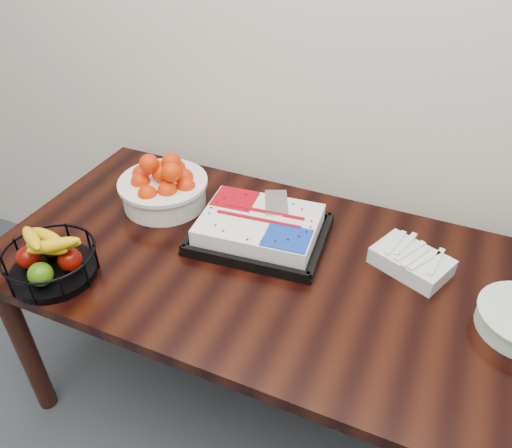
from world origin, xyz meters
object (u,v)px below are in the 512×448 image
at_px(fruit_basket, 50,260).
at_px(table, 272,282).
at_px(cake_tray, 260,228).
at_px(tangerine_bowl, 163,183).

bearing_deg(fruit_basket, table, 28.57).
xyz_separation_m(table, cake_tray, (-0.09, 0.10, 0.13)).
bearing_deg(cake_tray, table, -49.03).
height_order(table, cake_tray, cake_tray).
distance_m(cake_tray, tangerine_bowl, 0.41).
xyz_separation_m(cake_tray, fruit_basket, (-0.51, -0.42, 0.02)).
xyz_separation_m(cake_tray, tangerine_bowl, (-0.40, 0.05, 0.05)).
height_order(cake_tray, tangerine_bowl, tangerine_bowl).
distance_m(cake_tray, fruit_basket, 0.66).
distance_m(table, cake_tray, 0.18).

